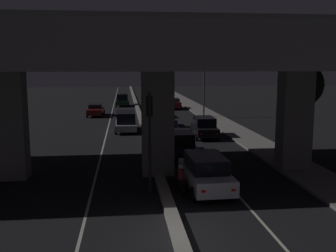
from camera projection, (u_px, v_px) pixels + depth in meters
The scene contains 21 objects.
ground_plane at pixel (178, 239), 13.67m from camera, with size 200.00×200.00×0.00m, color black.
lane_line_left_inner at pixel (111, 115), 47.67m from camera, with size 0.12×126.00×0.00m, color beige.
lane_line_right_inner at pixel (167, 115), 48.42m from camera, with size 0.12×126.00×0.00m, color beige.
median_divider at pixel (139, 114), 48.03m from camera, with size 0.52×126.00×0.26m, color gray.
sidewalk_right at pixel (219, 121), 42.06m from camera, with size 2.73×126.00×0.17m, color gray.
elevated_overpass at pixel (154, 54), 20.94m from camera, with size 33.46×11.09×8.77m.
traffic_light_left_of_median at pixel (149, 125), 18.08m from camera, with size 0.30×0.49×4.82m.
street_lamp at pixel (202, 80), 44.73m from camera, with size 1.96×0.32×7.29m.
car_white_lead at pixel (205, 172), 18.97m from camera, with size 2.13×4.84×1.74m.
car_dark_blue_second at pixel (181, 143), 26.49m from camera, with size 2.01×4.85×1.61m.
car_black_third at pixel (204, 127), 32.85m from camera, with size 2.03×4.36×1.74m.
car_dark_blue_fourth at pixel (164, 120), 37.98m from camera, with size 2.14×4.86×1.59m.
car_dark_red_fifth at pixel (154, 110), 45.88m from camera, with size 1.98×4.50×1.59m.
car_dark_red_sixth at pixel (172, 103), 54.58m from camera, with size 2.11×4.31×1.49m.
car_silver_lead_oncoming at pixel (126, 121), 35.98m from camera, with size 2.04×4.84×1.82m.
car_dark_red_second_oncoming at pixel (96, 110), 47.03m from camera, with size 1.99×4.49×1.39m.
car_dark_green_third_oncoming at pixel (122, 100), 58.36m from camera, with size 1.96×4.14×1.85m.
motorcycle_black_filtering_near at pixel (181, 181), 18.58m from camera, with size 0.33×1.91×1.39m.
motorcycle_blue_filtering_mid at pixel (160, 144), 27.00m from camera, with size 0.32×1.84×1.50m.
pedestrian_on_sidewalk at pixel (278, 147), 24.59m from camera, with size 0.34×0.34×1.57m.
roadside_tree_kerbside_near at pixel (301, 86), 26.23m from camera, with size 2.99×2.99×6.23m.
Camera 1 is at (-1.79, -12.79, 5.99)m, focal length 42.00 mm.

